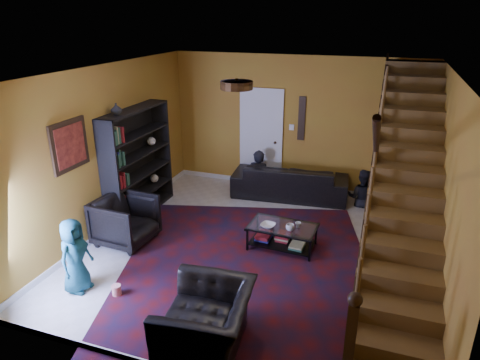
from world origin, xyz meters
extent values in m
plane|color=beige|center=(0.00, 0.00, 0.00)|extent=(5.50, 5.50, 0.00)
plane|color=#A78525|center=(0.00, 2.75, 1.40)|extent=(5.20, 0.00, 5.20)
plane|color=#A78525|center=(0.00, -2.75, 1.40)|extent=(5.20, 0.00, 5.20)
plane|color=#A78525|center=(-2.60, 0.00, 1.40)|extent=(0.00, 5.50, 5.50)
plane|color=#A78525|center=(2.60, 0.00, 1.40)|extent=(0.00, 5.50, 5.50)
plane|color=white|center=(0.00, 0.00, 2.80)|extent=(5.50, 5.50, 0.00)
cube|color=silver|center=(0.00, 2.74, 0.05)|extent=(5.20, 0.02, 0.10)
cube|color=silver|center=(-2.59, 0.00, 0.05)|extent=(0.02, 5.50, 0.10)
cube|color=#A78525|center=(2.12, 0.00, 1.32)|extent=(0.95, 4.92, 2.83)
cube|color=black|center=(1.67, 0.00, 1.40)|extent=(0.04, 5.02, 3.02)
cylinder|color=black|center=(1.70, 0.00, 1.85)|extent=(0.07, 4.20, 2.44)
cube|color=black|center=(1.70, -2.40, 0.55)|extent=(0.10, 0.10, 1.10)
cube|color=black|center=(-2.41, 0.60, 1.00)|extent=(0.35, 1.80, 2.00)
cube|color=black|center=(-2.41, 0.60, 0.40)|extent=(0.35, 1.72, 0.03)
cube|color=black|center=(-2.41, 0.60, 1.16)|extent=(0.35, 1.72, 0.03)
cube|color=silver|center=(-0.70, 2.73, 1.02)|extent=(0.82, 0.05, 2.05)
cube|color=maroon|center=(-2.57, -0.90, 1.75)|extent=(0.04, 0.74, 0.74)
cube|color=black|center=(0.15, 2.73, 1.55)|extent=(0.14, 0.03, 0.90)
cylinder|color=#3F2814|center=(0.00, -0.80, 2.74)|extent=(0.40, 0.40, 0.10)
cube|color=#480C0E|center=(0.06, -0.55, 0.01)|extent=(4.60, 4.97, 0.02)
imported|color=black|center=(0.06, 2.30, 0.34)|extent=(2.40, 1.12, 0.68)
imported|color=black|center=(-2.05, -0.47, 0.40)|extent=(0.93, 0.91, 0.80)
imported|color=black|center=(0.15, -2.25, 0.36)|extent=(1.08, 1.20, 0.71)
imported|color=black|center=(-0.64, 2.35, 0.23)|extent=(0.51, 0.35, 1.36)
imported|color=black|center=(1.50, 2.35, 0.14)|extent=(0.62, 0.51, 1.18)
imported|color=#1A5262|center=(-1.95, -1.81, 0.53)|extent=(0.35, 0.53, 1.06)
cube|color=black|center=(-0.08, -0.10, 0.20)|extent=(0.03, 0.03, 0.40)
cube|color=black|center=(0.92, -0.10, 0.20)|extent=(0.03, 0.03, 0.40)
cube|color=black|center=(-0.08, 0.46, 0.20)|extent=(0.03, 0.03, 0.40)
cube|color=black|center=(0.92, 0.46, 0.20)|extent=(0.03, 0.03, 0.40)
cube|color=black|center=(0.42, 0.18, 0.11)|extent=(1.03, 0.61, 0.02)
cube|color=silver|center=(0.42, 0.18, 0.40)|extent=(1.09, 0.68, 0.02)
imported|color=#999999|center=(0.57, 0.07, 0.46)|extent=(0.15, 0.15, 0.10)
imported|color=#999999|center=(0.66, 0.20, 0.45)|extent=(0.10, 0.10, 0.09)
imported|color=#999999|center=(0.21, 0.06, 0.43)|extent=(0.26, 0.26, 0.06)
imported|color=#999999|center=(-2.41, 0.10, 2.10)|extent=(0.18, 0.18, 0.19)
cylinder|color=red|center=(-1.38, -1.77, 0.09)|extent=(0.14, 0.14, 0.14)
camera|label=1|loc=(1.76, -5.76, 3.57)|focal=32.00mm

